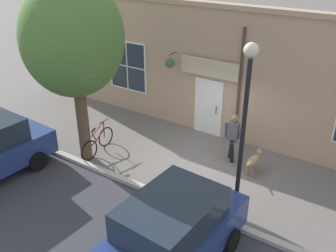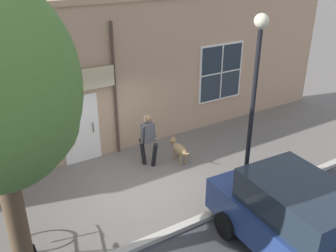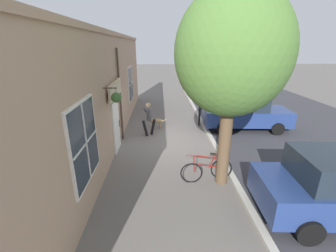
# 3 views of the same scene
# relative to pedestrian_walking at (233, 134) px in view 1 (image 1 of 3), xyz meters

# --- Properties ---
(ground_plane) EXTENTS (90.00, 90.00, 0.00)m
(ground_plane) POSITION_rel_pedestrian_walking_xyz_m (0.91, -0.78, -0.97)
(ground_plane) COLOR #66605B
(storefront_facade) EXTENTS (0.95, 18.00, 4.68)m
(storefront_facade) POSITION_rel_pedestrian_walking_xyz_m (-1.43, -0.80, 1.38)
(storefront_facade) COLOR tan
(storefront_facade) RESTS_ON ground_plane
(pedestrian_walking) EXTENTS (0.67, 0.55, 1.63)m
(pedestrian_walking) POSITION_rel_pedestrian_walking_xyz_m (0.00, 0.00, 0.00)
(pedestrian_walking) COLOR black
(pedestrian_walking) RESTS_ON ground_plane
(dog_on_leash) EXTENTS (1.12, 0.31, 0.67)m
(dog_on_leash) POSITION_rel_pedestrian_walking_xyz_m (0.26, 0.88, -0.53)
(dog_on_leash) COLOR #997A51
(dog_on_leash) RESTS_ON ground_plane
(street_tree_by_curb) EXTENTS (3.13, 2.81, 5.68)m
(street_tree_by_curb) POSITION_rel_pedestrian_walking_xyz_m (2.54, -4.01, 2.87)
(street_tree_by_curb) COLOR brown
(street_tree_by_curb) RESTS_ON ground_plane
(leaning_bicycle) EXTENTS (1.72, 0.27, 1.01)m
(leaning_bicycle) POSITION_rel_pedestrian_walking_xyz_m (2.03, -3.97, -0.59)
(leaning_bicycle) COLOR black
(leaning_bicycle) RESTS_ON ground_plane
(parked_car_mid_block) EXTENTS (4.38, 2.11, 1.75)m
(parked_car_mid_block) POSITION_rel_pedestrian_walking_xyz_m (4.93, 0.77, -0.09)
(parked_car_mid_block) COLOR navy
(parked_car_mid_block) RESTS_ON ground_plane
(street_lamp) EXTENTS (0.32, 0.32, 4.63)m
(street_lamp) POSITION_rel_pedestrian_walking_xyz_m (2.67, 1.34, 2.08)
(street_lamp) COLOR black
(street_lamp) RESTS_ON ground_plane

